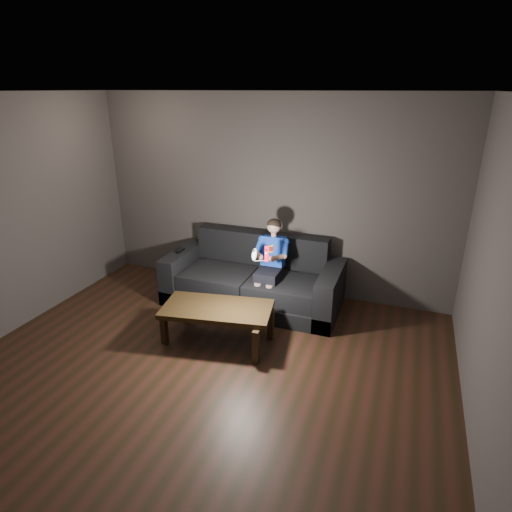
% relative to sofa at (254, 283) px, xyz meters
% --- Properties ---
extents(floor, '(5.00, 5.00, 0.00)m').
position_rel_sofa_xyz_m(floor, '(0.03, -1.95, -0.29)').
color(floor, black).
rests_on(floor, ground).
extents(back_wall, '(5.00, 0.04, 2.70)m').
position_rel_sofa_xyz_m(back_wall, '(0.03, 0.55, 1.06)').
color(back_wall, '#3F3837').
rests_on(back_wall, ground).
extents(right_wall, '(0.04, 5.00, 2.70)m').
position_rel_sofa_xyz_m(right_wall, '(2.53, -1.95, 1.06)').
color(right_wall, '#3F3837').
rests_on(right_wall, ground).
extents(ceiling, '(5.00, 5.00, 0.02)m').
position_rel_sofa_xyz_m(ceiling, '(0.03, -1.95, 2.41)').
color(ceiling, beige).
rests_on(ceiling, back_wall).
extents(sofa, '(2.31, 1.00, 0.89)m').
position_rel_sofa_xyz_m(sofa, '(0.00, 0.00, 0.00)').
color(sofa, black).
rests_on(sofa, floor).
extents(child, '(0.43, 0.53, 1.07)m').
position_rel_sofa_xyz_m(child, '(0.26, -0.07, 0.44)').
color(child, black).
rests_on(child, sofa).
extents(wii_remote_red, '(0.06, 0.08, 0.19)m').
position_rel_sofa_xyz_m(wii_remote_red, '(0.34, -0.48, 0.64)').
color(wii_remote_red, red).
rests_on(wii_remote_red, child).
extents(nunchuk_white, '(0.08, 0.10, 0.16)m').
position_rel_sofa_xyz_m(nunchuk_white, '(0.19, -0.48, 0.61)').
color(nunchuk_white, white).
rests_on(nunchuk_white, child).
extents(wii_remote_black, '(0.05, 0.17, 0.03)m').
position_rel_sofa_xyz_m(wii_remote_black, '(-1.04, -0.09, 0.35)').
color(wii_remote_black, black).
rests_on(wii_remote_black, sofa).
extents(coffee_table, '(1.31, 0.81, 0.44)m').
position_rel_sofa_xyz_m(coffee_table, '(-0.04, -1.05, 0.09)').
color(coffee_table, black).
rests_on(coffee_table, floor).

